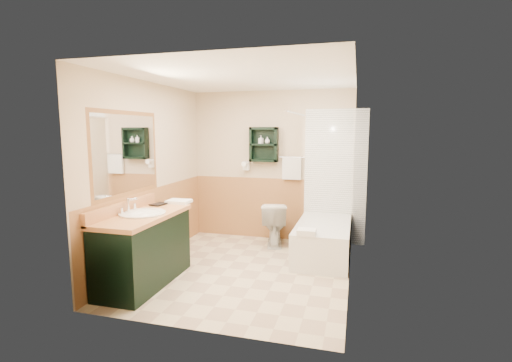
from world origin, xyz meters
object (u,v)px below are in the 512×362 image
object	(u,v)px
hair_dryer	(246,166)
soap_bottle_b	(267,141)
vanity	(144,249)
soap_bottle_a	(261,142)
wall_shelf	(264,145)
vanity_book	(154,196)
toilet	(274,223)
bathtub	(323,239)

from	to	relation	value
hair_dryer	soap_bottle_b	world-z (taller)	soap_bottle_b
vanity	soap_bottle_a	xyz separation A→B (m)	(0.85, 2.10, 1.18)
wall_shelf	vanity_book	distance (m)	2.00
wall_shelf	vanity	bearing A→B (deg)	-113.03
vanity_book	soap_bottle_a	size ratio (longest dim) A/B	1.60
toilet	wall_shelf	bearing A→B (deg)	-57.37
vanity	vanity_book	size ratio (longest dim) A/B	6.31
soap_bottle_b	vanity_book	bearing A→B (deg)	-125.46
wall_shelf	soap_bottle_a	bearing A→B (deg)	-173.86
bathtub	toilet	size ratio (longest dim) A/B	2.20
vanity	vanity_book	xyz separation A→B (m)	(-0.17, 0.53, 0.52)
vanity	toilet	distance (m)	2.18
hair_dryer	soap_bottle_b	size ratio (longest dim) A/B	2.27
vanity	vanity_book	world-z (taller)	vanity_book
hair_dryer	vanity_book	distance (m)	1.79
vanity_book	soap_bottle_b	world-z (taller)	soap_bottle_b
toilet	soap_bottle_a	world-z (taller)	soap_bottle_a
wall_shelf	vanity	distance (m)	2.55
vanity	toilet	xyz separation A→B (m)	(1.13, 1.86, -0.08)
toilet	bathtub	bearing A→B (deg)	144.42
wall_shelf	toilet	world-z (taller)	wall_shelf
vanity	soap_bottle_a	bearing A→B (deg)	68.00
toilet	vanity	bearing A→B (deg)	47.47
vanity	vanity_book	bearing A→B (deg)	107.31
wall_shelf	vanity_book	bearing A→B (deg)	-123.92
hair_dryer	vanity_book	world-z (taller)	hair_dryer
vanity_book	soap_bottle_b	size ratio (longest dim) A/B	1.95
wall_shelf	hair_dryer	xyz separation A→B (m)	(-0.30, 0.02, -0.35)
bathtub	soap_bottle_b	size ratio (longest dim) A/B	14.16
wall_shelf	hair_dryer	bearing A→B (deg)	175.24
vanity	soap_bottle_b	world-z (taller)	soap_bottle_b
hair_dryer	toilet	distance (m)	1.05
toilet	soap_bottle_a	xyz separation A→B (m)	(-0.28, 0.24, 1.26)
soap_bottle_a	soap_bottle_b	world-z (taller)	soap_bottle_b
toilet	soap_bottle_b	size ratio (longest dim) A/B	6.45
hair_dryer	bathtub	distance (m)	1.75
hair_dryer	soap_bottle_a	size ratio (longest dim) A/B	1.86
bathtub	soap_bottle_a	world-z (taller)	soap_bottle_a
hair_dryer	soap_bottle_a	bearing A→B (deg)	-6.75
soap_bottle_a	vanity_book	bearing A→B (deg)	-122.83
vanity	hair_dryer	bearing A→B (deg)	74.40
bathtub	soap_bottle_b	xyz separation A→B (m)	(-0.97, 0.59, 1.36)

